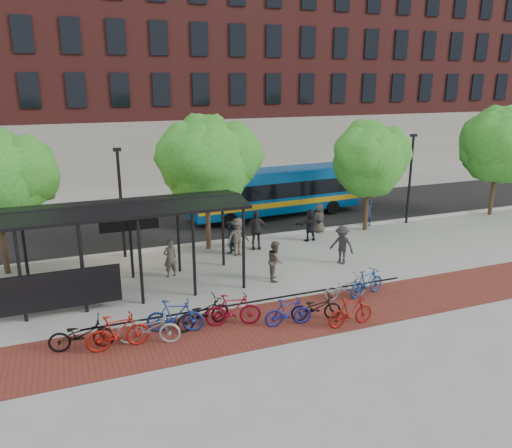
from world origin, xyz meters
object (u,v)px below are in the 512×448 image
object	(u,v)px
bike_9	(351,312)
bike_7	(288,312)
tree_c	(370,157)
pedestrian_5	(310,225)
bike_8	(316,307)
pedestrian_9	(342,245)
bus	(275,190)
bike_1	(118,332)
bike_5	(233,310)
pedestrian_4	(256,230)
tree_b	(208,159)
bike_3	(175,316)
lamp_post_right	(410,176)
bike_10	(345,287)
bike_0	(81,334)
bike_4	(203,313)
pedestrian_6	(320,218)
pedestrian_1	(170,258)
tree_d	(500,142)
bike_11	(367,283)
bus_shelter	(102,220)
bike_2	(148,328)
pedestrian_3	(238,237)
pedestrian_8	(275,261)
pedestrian_7	(368,213)
lamp_post_left	(121,200)

from	to	relation	value
bike_9	bike_7	bearing A→B (deg)	66.12
tree_c	pedestrian_5	distance (m)	5.05
bike_8	pedestrian_9	distance (m)	5.82
bus	bike_1	xyz separation A→B (m)	(-10.66, -12.62, -1.07)
bike_5	pedestrian_4	size ratio (longest dim) A/B	0.98
tree_b	bike_3	bearing A→B (deg)	-113.73
tree_b	lamp_post_right	size ratio (longest dim) A/B	1.26
bus	bike_10	xyz separation A→B (m)	(-2.19, -11.91, -1.18)
bike_0	bike_4	size ratio (longest dim) A/B	1.00
bike_1	pedestrian_6	distance (m)	14.51
bike_1	pedestrian_1	size ratio (longest dim) A/B	1.17
tree_d	bike_11	bearing A→B (deg)	-151.44
bus_shelter	bike_9	world-z (taller)	bus_shelter
bike_9	pedestrian_9	xyz separation A→B (m)	(2.77, 5.31, 0.37)
pedestrian_1	bike_9	bearing A→B (deg)	111.76
bus_shelter	tree_b	size ratio (longest dim) A/B	1.64
bike_2	tree_c	bearing A→B (deg)	-40.39
bus_shelter	bike_0	distance (m)	4.87
bike_1	pedestrian_3	distance (m)	9.21
bike_1	pedestrian_3	size ratio (longest dim) A/B	1.06
pedestrian_1	bike_7	bearing A→B (deg)	101.61
bike_2	pedestrian_3	xyz separation A→B (m)	(5.31, 6.74, 0.38)
tree_d	lamp_post_right	distance (m)	6.34
bus_shelter	tree_c	size ratio (longest dim) A/B	1.79
lamp_post_right	pedestrian_1	bearing A→B (deg)	-167.54
lamp_post_right	pedestrian_5	bearing A→B (deg)	-172.01
bike_9	bike_10	xyz separation A→B (m)	(0.98, 1.97, -0.05)
tree_d	bike_9	distance (m)	18.87
bike_8	pedestrian_8	distance (m)	3.87
bike_5	pedestrian_3	bearing A→B (deg)	-7.68
pedestrian_4	bike_10	bearing A→B (deg)	-68.55
bike_3	pedestrian_7	xyz separation A→B (m)	(12.82, 8.24, 0.21)
tree_c	pedestrian_6	xyz separation A→B (m)	(-2.68, 0.45, -3.26)
bike_3	bike_7	bearing A→B (deg)	-85.59
tree_c	bike_4	size ratio (longest dim) A/B	3.02
lamp_post_right	pedestrian_4	bearing A→B (deg)	-173.32
pedestrian_4	pedestrian_1	bearing A→B (deg)	-144.19
lamp_post_left	pedestrian_1	world-z (taller)	lamp_post_left
tree_c	lamp_post_left	distance (m)	13.16
bike_0	bike_9	bearing A→B (deg)	-94.72
lamp_post_right	bike_4	bearing A→B (deg)	-150.80
bike_9	pedestrian_9	size ratio (longest dim) A/B	0.97
tree_c	pedestrian_7	bearing A→B (deg)	48.67
tree_b	bike_1	xyz separation A→B (m)	(-5.30, -8.24, -3.88)
bus_shelter	tree_c	distance (m)	14.77
lamp_post_left	pedestrian_9	bearing A→B (deg)	-26.14
lamp_post_right	pedestrian_8	size ratio (longest dim) A/B	3.06
bike_0	pedestrian_9	distance (m)	11.91
bike_0	bike_2	bearing A→B (deg)	-93.99
tree_c	bike_0	size ratio (longest dim) A/B	3.01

